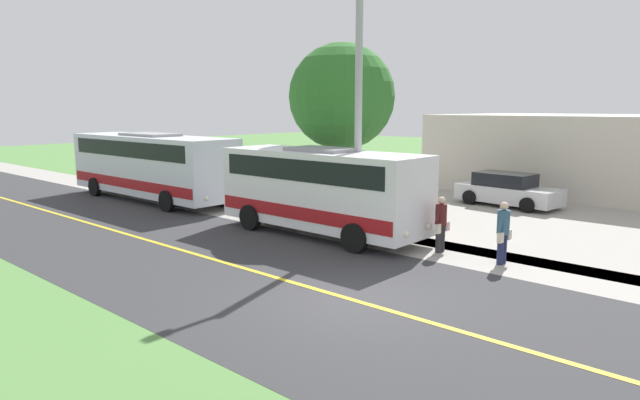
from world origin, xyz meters
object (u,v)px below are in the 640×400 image
at_px(transit_bus_rear, 151,163).
at_px(tree_curbside, 342,97).
at_px(shuttle_bus_front, 321,187).
at_px(parked_car_near, 507,190).
at_px(pedestrian_with_bags, 503,231).
at_px(pedestrian_waiting, 441,223).
at_px(street_light_pole, 356,104).

distance_m(transit_bus_rear, tree_curbside, 10.02).
relative_size(shuttle_bus_front, parked_car_near, 1.69).
xyz_separation_m(shuttle_bus_front, tree_curbside, (-2.94, -1.56, 3.06)).
xyz_separation_m(transit_bus_rear, pedestrian_with_bags, (-0.51, 16.85, -0.77)).
xyz_separation_m(pedestrian_with_bags, pedestrian_waiting, (0.00, -1.93, -0.04)).
relative_size(shuttle_bus_front, transit_bus_rear, 0.75).
bearing_deg(street_light_pole, pedestrian_waiting, 93.61).
bearing_deg(shuttle_bus_front, pedestrian_with_bags, 95.71).
bearing_deg(transit_bus_rear, parked_car_near, 125.91).
xyz_separation_m(transit_bus_rear, tree_curbside, (-2.83, 9.14, 2.98)).
height_order(shuttle_bus_front, parked_car_near, shuttle_bus_front).
bearing_deg(parked_car_near, tree_curbside, -30.86).
relative_size(shuttle_bus_front, tree_curbside, 1.14).
bearing_deg(pedestrian_waiting, parked_car_near, -168.71).
distance_m(pedestrian_with_bags, pedestrian_waiting, 1.93).
bearing_deg(transit_bus_rear, pedestrian_with_bags, 91.72).
height_order(shuttle_bus_front, transit_bus_rear, transit_bus_rear).
xyz_separation_m(shuttle_bus_front, pedestrian_with_bags, (-0.62, 6.15, -0.69)).
distance_m(transit_bus_rear, street_light_pole, 12.13).
distance_m(shuttle_bus_front, street_light_pole, 3.03).
height_order(pedestrian_waiting, street_light_pole, street_light_pole).
relative_size(transit_bus_rear, pedestrian_with_bags, 5.84).
height_order(shuttle_bus_front, street_light_pole, street_light_pole).
distance_m(pedestrian_waiting, tree_curbside, 7.30).
bearing_deg(street_light_pole, transit_bus_rear, -88.50).
xyz_separation_m(transit_bus_rear, pedestrian_waiting, (-0.51, 14.92, -0.81)).
relative_size(shuttle_bus_front, pedestrian_with_bags, 4.40).
xyz_separation_m(transit_bus_rear, street_light_pole, (-0.31, 11.82, 2.70)).
bearing_deg(shuttle_bus_front, pedestrian_waiting, 98.27).
distance_m(parked_car_near, tree_curbside, 8.74).
relative_size(pedestrian_waiting, tree_curbside, 0.25).
height_order(transit_bus_rear, tree_curbside, tree_curbside).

